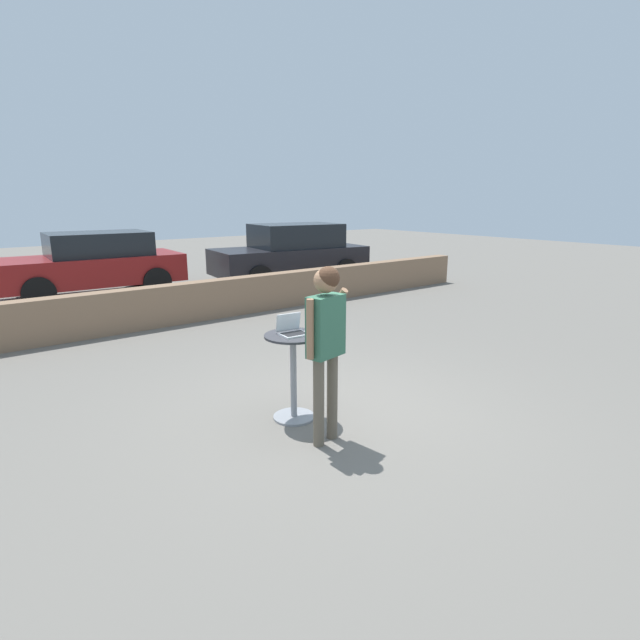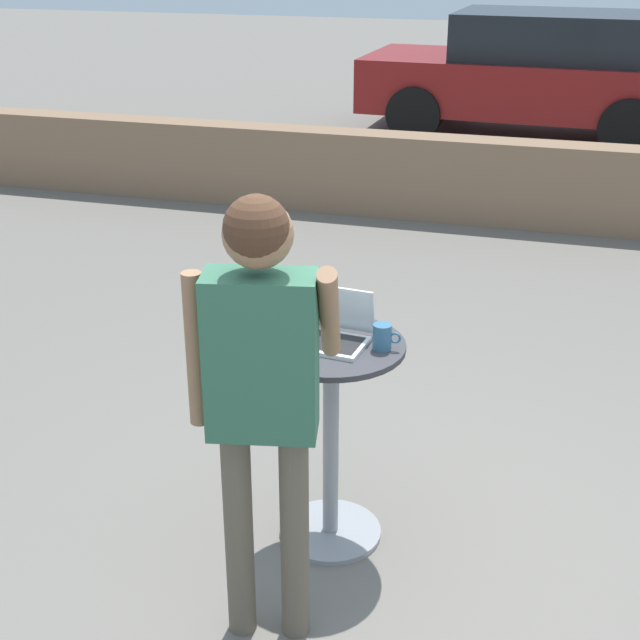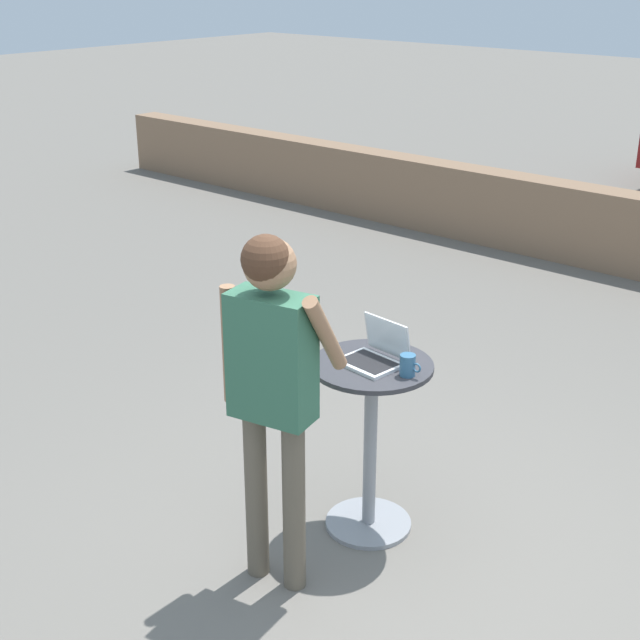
{
  "view_description": "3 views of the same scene",
  "coord_description": "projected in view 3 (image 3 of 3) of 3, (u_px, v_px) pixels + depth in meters",
  "views": [
    {
      "loc": [
        -3.38,
        -4.01,
        2.4
      ],
      "look_at": [
        -0.25,
        -0.02,
        1.16
      ],
      "focal_mm": 28.0,
      "sensor_mm": 36.0,
      "label": 1
    },
    {
      "loc": [
        0.47,
        -2.99,
        2.56
      ],
      "look_at": [
        -0.42,
        0.11,
        1.13
      ],
      "focal_mm": 50.0,
      "sensor_mm": 36.0,
      "label": 2
    },
    {
      "loc": [
        2.05,
        -3.01,
        2.87
      ],
      "look_at": [
        -0.6,
        0.05,
        1.22
      ],
      "focal_mm": 50.0,
      "sensor_mm": 36.0,
      "label": 3
    }
  ],
  "objects": [
    {
      "name": "standing_person",
      "position": [
        272.0,
        369.0,
        4.01
      ],
      "size": [
        0.53,
        0.44,
        1.79
      ],
      "color": "brown",
      "rests_on": "ground_plane"
    },
    {
      "name": "cafe_table",
      "position": [
        371.0,
        430.0,
        4.63
      ],
      "size": [
        0.62,
        0.62,
        0.97
      ],
      "color": "gray",
      "rests_on": "ground_plane"
    },
    {
      "name": "ground_plane",
      "position": [
        404.0,
        578.0,
        4.44
      ],
      "size": [
        50.0,
        50.0,
        0.0
      ],
      "primitive_type": "plane",
      "color": "slate"
    },
    {
      "name": "coffee_mug",
      "position": [
        408.0,
        365.0,
        4.34
      ],
      "size": [
        0.12,
        0.08,
        0.11
      ],
      "color": "#336084",
      "rests_on": "cafe_table"
    },
    {
      "name": "laptop",
      "position": [
        375.0,
        354.0,
        4.48
      ],
      "size": [
        0.32,
        0.3,
        0.22
      ],
      "color": "silver",
      "rests_on": "cafe_table"
    }
  ]
}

